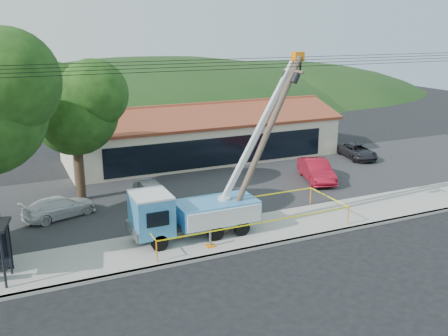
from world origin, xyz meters
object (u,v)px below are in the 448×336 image
car_red (316,182)px  car_white (61,218)px  utility_truck (192,210)px  leaning_pole (265,137)px  car_silver (152,206)px  car_dark (357,159)px

car_red → car_white: 17.54m
utility_truck → car_white: bearing=135.7°
utility_truck → leaning_pole: utility_truck is taller
car_silver → car_dark: bearing=12.8°
car_white → car_dark: car_white is taller
car_dark → leaning_pole: bearing=-134.2°
car_red → leaning_pole: bearing=-124.2°
leaning_pole → car_dark: bearing=34.6°
utility_truck → leaning_pole: size_ratio=1.02×
car_red → car_dark: bearing=47.2°
car_silver → car_red: bearing=1.1°
car_red → car_dark: 7.77m
leaning_pole → utility_truck: bearing=174.3°
car_dark → car_white: bearing=-160.3°
car_white → car_dark: (24.28, 3.67, 0.00)m
leaning_pole → car_red: size_ratio=1.98×
leaning_pole → car_silver: size_ratio=2.15×
leaning_pole → car_red: 10.95m
car_silver → car_red: car_red is taller
utility_truck → car_white: utility_truck is taller
car_silver → car_red: (12.07, -0.07, 0.00)m
car_silver → car_dark: 19.20m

